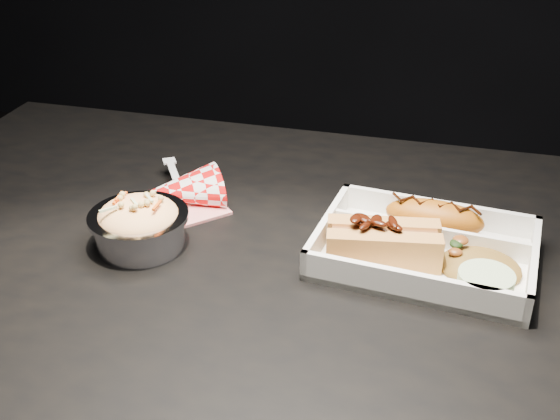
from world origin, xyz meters
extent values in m
cube|color=black|center=(0.00, 0.00, 0.73)|extent=(1.20, 0.80, 0.03)
cylinder|color=black|center=(-0.55, 0.35, 0.36)|extent=(0.05, 0.05, 0.72)
cube|color=white|center=(0.16, 0.04, 0.75)|extent=(0.27, 0.20, 0.01)
cube|color=white|center=(0.17, 0.13, 0.77)|extent=(0.25, 0.03, 0.04)
cube|color=white|center=(0.15, -0.04, 0.77)|extent=(0.25, 0.03, 0.04)
cube|color=white|center=(0.04, 0.06, 0.77)|extent=(0.03, 0.18, 0.04)
cube|color=white|center=(0.28, 0.03, 0.77)|extent=(0.03, 0.18, 0.04)
cube|color=white|center=(0.16, 0.07, 0.77)|extent=(0.23, 0.03, 0.03)
ellipsoid|color=#AD5B11|center=(0.16, 0.10, 0.78)|extent=(0.13, 0.06, 0.04)
cube|color=#C98844|center=(0.11, 0.01, 0.78)|extent=(0.13, 0.05, 0.04)
cube|color=#C98844|center=(0.11, 0.04, 0.78)|extent=(0.13, 0.05, 0.04)
cylinder|color=brown|center=(0.11, 0.02, 0.79)|extent=(0.12, 0.05, 0.03)
ellipsoid|color=olive|center=(0.22, 0.03, 0.77)|extent=(0.10, 0.09, 0.03)
cylinder|color=#B6D09D|center=(0.23, -0.02, 0.77)|extent=(0.06, 0.06, 0.03)
cylinder|color=silver|center=(-0.18, -0.01, 0.77)|extent=(0.11, 0.11, 0.04)
cylinder|color=silver|center=(-0.18, -0.01, 0.79)|extent=(0.12, 0.12, 0.01)
ellipsoid|color=#F6EBAD|center=(-0.18, -0.01, 0.79)|extent=(0.10, 0.10, 0.04)
cube|color=red|center=(-0.17, 0.10, 0.75)|extent=(0.14, 0.14, 0.00)
cone|color=red|center=(-0.18, 0.11, 0.77)|extent=(0.15, 0.14, 0.10)
cube|color=white|center=(-0.21, 0.16, 0.77)|extent=(0.04, 0.06, 0.00)
cube|color=white|center=(-0.22, 0.19, 0.77)|extent=(0.02, 0.02, 0.00)
camera|label=1|loc=(0.17, -0.67, 1.21)|focal=45.00mm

